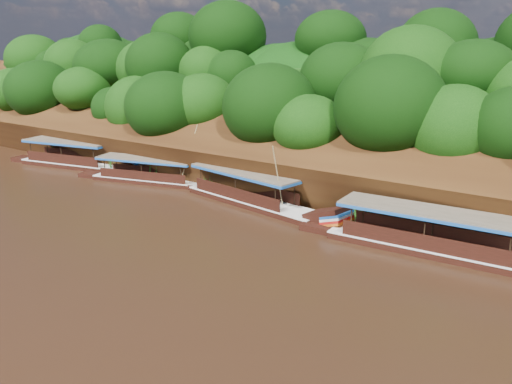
% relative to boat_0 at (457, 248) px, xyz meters
% --- Properties ---
extents(ground, '(160.00, 160.00, 0.00)m').
position_rel_boat_0_xyz_m(ground, '(-14.80, -7.02, -0.60)').
color(ground, black).
rests_on(ground, ground).
extents(riverbank, '(120.00, 30.06, 19.40)m').
position_rel_boat_0_xyz_m(riverbank, '(-14.81, 15.71, 1.28)').
color(riverbank, black).
rests_on(riverbank, ground).
extents(boat_0, '(16.57, 3.38, 7.13)m').
position_rel_boat_0_xyz_m(boat_0, '(0.00, 0.00, 0.00)').
color(boat_0, black).
rests_on(boat_0, ground).
extents(boat_1, '(15.53, 4.49, 5.92)m').
position_rel_boat_0_xyz_m(boat_1, '(-15.21, 1.27, -0.00)').
color(boat_1, black).
rests_on(boat_1, ground).
extents(boat_2, '(14.55, 5.71, 6.02)m').
position_rel_boat_0_xyz_m(boat_2, '(-26.63, 1.81, -0.09)').
color(boat_2, black).
rests_on(boat_2, ground).
extents(boat_3, '(15.53, 5.41, 3.27)m').
position_rel_boat_0_xyz_m(boat_3, '(-38.17, 1.51, 0.02)').
color(boat_3, black).
rests_on(boat_3, ground).
extents(reeds, '(50.26, 2.51, 2.18)m').
position_rel_boat_0_xyz_m(reeds, '(-18.24, 2.40, 0.31)').
color(reeds, '#1E6719').
rests_on(reeds, ground).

